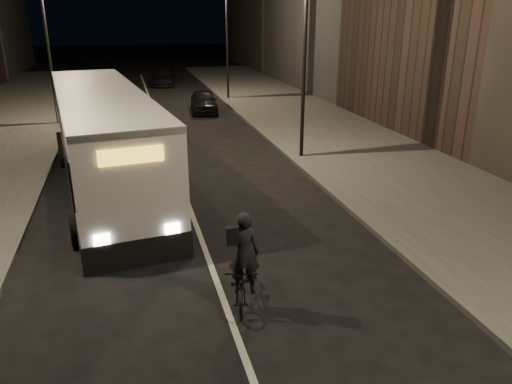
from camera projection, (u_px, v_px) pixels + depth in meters
ground at (239, 341)px, 10.06m from camera, size 180.00×180.00×0.00m
sidewalk_right at (343, 142)px, 24.76m from camera, size 7.00×70.00×0.16m
streetlight_right_mid at (299, 33)px, 20.37m from camera, size 1.20×0.44×8.12m
streetlight_right_far at (223, 23)px, 34.89m from camera, size 1.20×0.44×8.12m
streetlight_left_far at (51, 27)px, 26.90m from camera, size 1.20×0.44×8.12m
city_bus at (104, 136)px, 18.09m from camera, size 4.55×13.60×3.60m
cyclist_on_bicycle at (242, 273)px, 11.11m from camera, size 1.15×2.11×2.31m
car_near at (204, 101)px, 32.19m from camera, size 2.04×4.24×1.39m
car_mid at (109, 100)px, 32.05m from camera, size 2.00×4.89×1.58m
car_far at (164, 77)px, 43.77m from camera, size 2.55×5.06×1.41m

